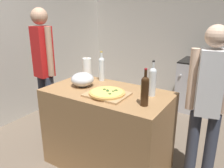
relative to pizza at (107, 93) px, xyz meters
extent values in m
cube|color=#6B5B4C|center=(-0.12, 0.99, -0.93)|extent=(4.15, 3.67, 0.02)
cube|color=#BCB7AD|center=(-0.12, 2.58, 0.38)|extent=(4.15, 0.10, 2.60)
cube|color=#BCB7AD|center=(-1.95, 0.99, 0.38)|extent=(0.10, 3.67, 2.60)
cube|color=#9E7247|center=(-0.07, 0.10, -0.48)|extent=(1.30, 0.71, 0.89)
cube|color=tan|center=(0.00, 0.00, -0.02)|extent=(0.40, 0.32, 0.02)
cylinder|color=tan|center=(0.00, 0.00, 0.00)|extent=(0.36, 0.36, 0.02)
cylinder|color=#EAC660|center=(0.00, 0.00, 0.01)|extent=(0.31, 0.31, 0.00)
cylinder|color=#335926|center=(-0.05, 0.04, 0.01)|extent=(0.03, 0.03, 0.01)
cylinder|color=#335926|center=(0.06, 0.07, 0.01)|extent=(0.03, 0.03, 0.01)
cylinder|color=#335926|center=(0.06, -0.04, 0.01)|extent=(0.03, 0.03, 0.01)
cylinder|color=#335926|center=(0.05, 0.03, 0.01)|extent=(0.03, 0.03, 0.01)
cylinder|color=#335926|center=(-0.01, 0.03, 0.01)|extent=(0.02, 0.02, 0.01)
cylinder|color=#335926|center=(0.00, 0.01, 0.01)|extent=(0.03, 0.03, 0.01)
cylinder|color=#B2B2B7|center=(-0.38, 0.10, -0.03)|extent=(0.10, 0.10, 0.01)
ellipsoid|color=silver|center=(-0.38, 0.10, 0.05)|extent=(0.25, 0.25, 0.15)
cylinder|color=white|center=(-0.51, 0.34, 0.10)|extent=(0.10, 0.10, 0.25)
cylinder|color=#997551|center=(-0.51, 0.34, 0.10)|extent=(0.03, 0.03, 0.26)
cylinder|color=#331E0F|center=(0.41, -0.03, 0.08)|extent=(0.07, 0.07, 0.23)
sphere|color=#331E0F|center=(0.41, -0.03, 0.20)|extent=(0.07, 0.07, 0.07)
cylinder|color=#331E0F|center=(0.41, -0.03, 0.26)|extent=(0.02, 0.02, 0.07)
cylinder|color=maroon|center=(0.41, -0.03, 0.30)|extent=(0.03, 0.03, 0.01)
cylinder|color=silver|center=(0.37, 0.23, 0.09)|extent=(0.07, 0.07, 0.24)
sphere|color=silver|center=(0.37, 0.23, 0.21)|extent=(0.07, 0.07, 0.07)
cylinder|color=silver|center=(0.37, 0.23, 0.27)|extent=(0.02, 0.02, 0.07)
cylinder|color=black|center=(0.37, 0.23, 0.31)|extent=(0.02, 0.02, 0.01)
cylinder|color=silver|center=(-0.32, 0.38, 0.09)|extent=(0.07, 0.07, 0.24)
sphere|color=silver|center=(-0.32, 0.38, 0.21)|extent=(0.07, 0.07, 0.07)
cylinder|color=silver|center=(-0.32, 0.38, 0.27)|extent=(0.03, 0.03, 0.07)
cylinder|color=gold|center=(-0.32, 0.38, 0.31)|extent=(0.03, 0.03, 0.01)
cube|color=#B7B7BC|center=(0.43, 2.18, -0.49)|extent=(0.62, 0.59, 0.85)
cube|color=black|center=(0.43, 2.18, -0.06)|extent=(0.62, 0.59, 0.02)
cylinder|color=silver|center=(0.20, 1.87, -0.26)|extent=(0.04, 0.02, 0.04)
cylinder|color=silver|center=(0.35, 1.87, -0.26)|extent=(0.04, 0.02, 0.04)
cylinder|color=silver|center=(0.51, 1.87, -0.26)|extent=(0.04, 0.02, 0.04)
cylinder|color=silver|center=(0.66, 1.87, -0.26)|extent=(0.04, 0.02, 0.04)
cylinder|color=black|center=(0.42, 2.20, -0.03)|extent=(0.21, 0.21, 0.04)
cylinder|color=#383D4C|center=(-1.22, 0.25, -0.49)|extent=(0.11, 0.11, 0.85)
cylinder|color=#383D4C|center=(-1.05, 0.23, -0.49)|extent=(0.11, 0.11, 0.85)
cube|color=red|center=(-1.13, 0.24, 0.25)|extent=(0.22, 0.22, 0.64)
cylinder|color=tan|center=(-1.28, 0.25, 0.27)|extent=(0.08, 0.08, 0.61)
cylinder|color=tan|center=(-0.99, 0.22, 0.27)|extent=(0.08, 0.08, 0.61)
sphere|color=tan|center=(-1.13, 0.24, 0.69)|extent=(0.21, 0.21, 0.21)
cylinder|color=#383D4C|center=(0.95, 0.34, -0.53)|extent=(0.11, 0.11, 0.79)
cylinder|color=#383D4C|center=(0.79, 0.30, -0.53)|extent=(0.11, 0.11, 0.79)
cube|color=silver|center=(0.87, 0.32, 0.16)|extent=(0.25, 0.24, 0.59)
cylinder|color=beige|center=(0.73, 0.29, 0.18)|extent=(0.08, 0.08, 0.56)
sphere|color=beige|center=(0.87, 0.32, 0.57)|extent=(0.19, 0.19, 0.19)
camera|label=1|loc=(1.15, -1.76, 0.79)|focal=36.83mm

